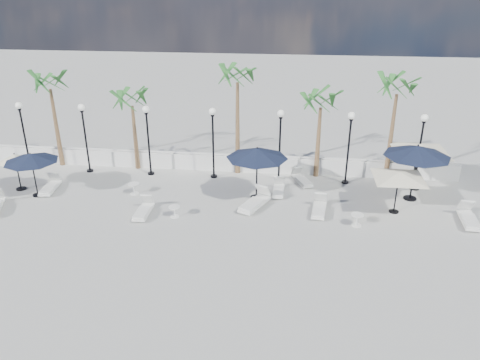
# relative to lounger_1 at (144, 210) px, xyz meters

# --- Properties ---
(ground) EXTENTS (100.00, 100.00, 0.00)m
(ground) POSITION_rel_lounger_1_xyz_m (2.47, -1.85, -0.22)
(ground) COLOR #9C9C97
(ground) RESTS_ON ground
(balustrade) EXTENTS (26.00, 0.30, 1.01)m
(balustrade) POSITION_rel_lounger_1_xyz_m (2.47, 5.65, 0.24)
(balustrade) COLOR silver
(balustrade) RESTS_ON ground
(lamppost_0) EXTENTS (0.36, 0.36, 3.84)m
(lamppost_0) POSITION_rel_lounger_1_xyz_m (-8.03, 4.65, 2.27)
(lamppost_0) COLOR black
(lamppost_0) RESTS_ON ground
(lamppost_1) EXTENTS (0.36, 0.36, 3.84)m
(lamppost_1) POSITION_rel_lounger_1_xyz_m (-4.53, 4.65, 2.27)
(lamppost_1) COLOR black
(lamppost_1) RESTS_ON ground
(lamppost_2) EXTENTS (0.36, 0.36, 3.84)m
(lamppost_2) POSITION_rel_lounger_1_xyz_m (-1.03, 4.65, 2.27)
(lamppost_2) COLOR black
(lamppost_2) RESTS_ON ground
(lamppost_3) EXTENTS (0.36, 0.36, 3.84)m
(lamppost_3) POSITION_rel_lounger_1_xyz_m (2.47, 4.65, 2.27)
(lamppost_3) COLOR black
(lamppost_3) RESTS_ON ground
(lamppost_4) EXTENTS (0.36, 0.36, 3.84)m
(lamppost_4) POSITION_rel_lounger_1_xyz_m (5.97, 4.65, 2.27)
(lamppost_4) COLOR black
(lamppost_4) RESTS_ON ground
(lamppost_5) EXTENTS (0.36, 0.36, 3.84)m
(lamppost_5) POSITION_rel_lounger_1_xyz_m (9.47, 4.65, 2.27)
(lamppost_5) COLOR black
(lamppost_5) RESTS_ON ground
(lamppost_6) EXTENTS (0.36, 0.36, 3.84)m
(lamppost_6) POSITION_rel_lounger_1_xyz_m (12.97, 4.65, 2.27)
(lamppost_6) COLOR black
(lamppost_6) RESTS_ON ground
(palm_0) EXTENTS (2.60, 2.60, 5.50)m
(palm_0) POSITION_rel_lounger_1_xyz_m (-6.53, 5.45, 4.31)
(palm_0) COLOR brown
(palm_0) RESTS_ON ground
(palm_1) EXTENTS (2.60, 2.60, 4.70)m
(palm_1) POSITION_rel_lounger_1_xyz_m (-2.03, 5.45, 3.53)
(palm_1) COLOR brown
(palm_1) RESTS_ON ground
(palm_2) EXTENTS (2.60, 2.60, 6.10)m
(palm_2) POSITION_rel_lounger_1_xyz_m (3.67, 5.45, 4.89)
(palm_2) COLOR brown
(palm_2) RESTS_ON ground
(palm_3) EXTENTS (2.60, 2.60, 4.90)m
(palm_3) POSITION_rel_lounger_1_xyz_m (7.97, 5.45, 3.73)
(palm_3) COLOR brown
(palm_3) RESTS_ON ground
(palm_4) EXTENTS (2.60, 2.60, 5.70)m
(palm_4) POSITION_rel_lounger_1_xyz_m (11.67, 5.45, 4.50)
(palm_4) COLOR brown
(palm_4) RESTS_ON ground
(lounger_1) EXTENTS (0.60, 1.78, 0.66)m
(lounger_1) POSITION_rel_lounger_1_xyz_m (0.00, 0.00, 0.00)
(lounger_1) COLOR silver
(lounger_1) RESTS_ON ground
(lounger_2) EXTENTS (0.80, 1.86, 0.68)m
(lounger_2) POSITION_rel_lounger_1_xyz_m (-5.47, 1.97, 0.00)
(lounger_2) COLOR silver
(lounger_2) RESTS_ON ground
(lounger_3) EXTENTS (1.47, 2.19, 0.79)m
(lounger_3) POSITION_rel_lounger_1_xyz_m (4.98, 1.31, 0.04)
(lounger_3) COLOR silver
(lounger_3) RESTS_ON ground
(lounger_4) EXTENTS (0.57, 1.67, 0.62)m
(lounger_4) POSITION_rel_lounger_1_xyz_m (6.03, 2.98, -0.01)
(lounger_4) COLOR silver
(lounger_4) RESTS_ON ground
(lounger_5) EXTENTS (0.79, 1.86, 0.68)m
(lounger_5) POSITION_rel_lounger_1_xyz_m (7.96, 1.09, 0.00)
(lounger_5) COLOR silver
(lounger_5) RESTS_ON ground
(lounger_6) EXTENTS (1.20, 1.78, 0.64)m
(lounger_6) POSITION_rel_lounger_1_xyz_m (7.20, 4.37, -0.01)
(lounger_6) COLOR silver
(lounger_6) RESTS_ON ground
(lounger_7) EXTENTS (0.80, 1.98, 0.73)m
(lounger_7) POSITION_rel_lounger_1_xyz_m (14.48, 0.86, 0.02)
(lounger_7) COLOR silver
(lounger_7) RESTS_ON ground
(side_table_0) EXTENTS (0.57, 0.57, 0.55)m
(side_table_0) POSITION_rel_lounger_1_xyz_m (-1.13, 2.10, 0.11)
(side_table_0) COLOR silver
(side_table_0) RESTS_ON ground
(side_table_1) EXTENTS (0.53, 0.53, 0.51)m
(side_table_1) POSITION_rel_lounger_1_xyz_m (1.46, -0.05, 0.09)
(side_table_1) COLOR silver
(side_table_1) RESTS_ON ground
(side_table_2) EXTENTS (0.56, 0.56, 0.54)m
(side_table_2) POSITION_rel_lounger_1_xyz_m (9.55, 0.06, 0.11)
(side_table_2) COLOR silver
(side_table_2) RESTS_ON ground
(parasol_navy_left) EXTENTS (2.56, 2.56, 2.26)m
(parasol_navy_left) POSITION_rel_lounger_1_xyz_m (-5.85, 1.38, 1.77)
(parasol_navy_left) COLOR black
(parasol_navy_left) RESTS_ON ground
(parasol_navy_mid) EXTENTS (2.96, 2.96, 2.65)m
(parasol_navy_mid) POSITION_rel_lounger_1_xyz_m (4.98, 2.32, 2.11)
(parasol_navy_mid) COLOR black
(parasol_navy_mid) RESTS_ON ground
(parasol_navy_right) EXTENTS (3.14, 3.14, 2.82)m
(parasol_navy_right) POSITION_rel_lounger_1_xyz_m (12.45, 3.07, 2.25)
(parasol_navy_right) COLOR black
(parasol_navy_right) RESTS_ON ground
(parasol_cream_sq_a) EXTENTS (4.40, 4.40, 2.16)m
(parasol_cream_sq_a) POSITION_rel_lounger_1_xyz_m (11.41, 1.56, 1.77)
(parasol_cream_sq_a) COLOR black
(parasol_cream_sq_a) RESTS_ON ground
(parasol_cream_sq_b) EXTENTS (5.16, 5.16, 2.59)m
(parasol_cream_sq_b) POSITION_rel_lounger_1_xyz_m (12.93, 4.35, 2.17)
(parasol_cream_sq_b) COLOR black
(parasol_cream_sq_b) RESTS_ON ground
(parasol_cream_small) EXTENTS (1.61, 1.61, 1.98)m
(parasol_cream_small) POSITION_rel_lounger_1_xyz_m (-7.07, 1.98, 1.47)
(parasol_cream_small) COLOR black
(parasol_cream_small) RESTS_ON ground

